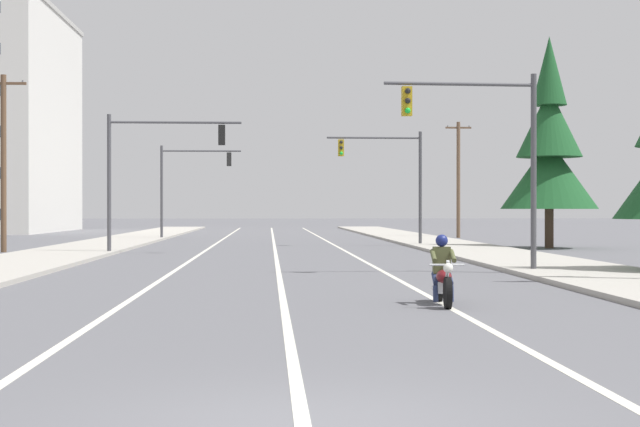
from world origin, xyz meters
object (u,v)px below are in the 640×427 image
(traffic_signal_near_left, at_px, (149,160))
(traffic_signal_mid_right, at_px, (393,170))
(utility_pole_left_near, at_px, (4,159))
(motorcycle_with_rider, at_px, (443,277))
(traffic_signal_near_right, at_px, (491,141))
(conifer_tree_right_verge_far, at_px, (549,151))
(traffic_signal_mid_left, at_px, (185,177))
(utility_pole_right_far, at_px, (458,177))

(traffic_signal_near_left, relative_size, traffic_signal_mid_right, 1.00)
(utility_pole_left_near, bearing_deg, motorcycle_with_rider, -58.12)
(traffic_signal_near_right, xyz_separation_m, conifer_tree_right_verge_far, (7.43, 19.05, 0.86))
(traffic_signal_mid_left, bearing_deg, utility_pole_right_far, 7.68)
(traffic_signal_mid_left, xyz_separation_m, conifer_tree_right_verge_far, (19.82, -15.70, 0.83))
(motorcycle_with_rider, height_order, traffic_signal_mid_right, traffic_signal_mid_right)
(traffic_signal_near_left, xyz_separation_m, traffic_signal_mid_right, (12.04, 8.74, -0.05))
(motorcycle_with_rider, bearing_deg, conifer_tree_right_verge_far, 69.59)
(utility_pole_left_near, bearing_deg, traffic_signal_mid_left, 70.37)
(utility_pole_right_far, bearing_deg, conifer_tree_right_verge_far, -86.63)
(utility_pole_left_near, xyz_separation_m, utility_pole_right_far, (25.48, 21.39, -0.09))
(traffic_signal_near_left, relative_size, traffic_signal_mid_left, 1.00)
(motorcycle_with_rider, xyz_separation_m, utility_pole_right_far, (9.60, 46.91, 3.63))
(traffic_signal_near_right, xyz_separation_m, traffic_signal_near_left, (-12.19, 13.68, 0.07))
(traffic_signal_mid_left, relative_size, conifer_tree_right_verge_far, 0.57)
(motorcycle_with_rider, distance_m, traffic_signal_near_right, 10.76)
(traffic_signal_mid_right, height_order, utility_pole_left_near, utility_pole_left_near)
(traffic_signal_near_right, xyz_separation_m, traffic_signal_mid_left, (-12.39, 34.75, 0.03))
(traffic_signal_near_left, xyz_separation_m, utility_pole_right_far, (18.54, 23.60, 0.05))
(traffic_signal_near_right, relative_size, traffic_signal_mid_right, 1.00)
(utility_pole_left_near, bearing_deg, traffic_signal_near_right, -39.71)
(motorcycle_with_rider, height_order, traffic_signal_near_left, traffic_signal_near_left)
(utility_pole_left_near, bearing_deg, traffic_signal_near_left, -17.64)
(traffic_signal_near_left, xyz_separation_m, conifer_tree_right_verge_far, (19.61, 5.37, 0.80))
(utility_pole_right_far, bearing_deg, traffic_signal_near_left, -128.15)
(utility_pole_left_near, bearing_deg, conifer_tree_right_verge_far, 6.79)
(conifer_tree_right_verge_far, bearing_deg, utility_pole_right_far, 93.37)
(traffic_signal_mid_left, xyz_separation_m, utility_pole_left_near, (-6.73, -18.87, 0.18))
(traffic_signal_near_right, bearing_deg, motorcycle_with_rider, -108.62)
(traffic_signal_near_right, xyz_separation_m, traffic_signal_mid_right, (-0.14, 22.42, 0.02))
(utility_pole_right_far, height_order, conifer_tree_right_verge_far, conifer_tree_right_verge_far)
(traffic_signal_near_left, relative_size, utility_pole_right_far, 0.77)
(utility_pole_left_near, distance_m, utility_pole_right_far, 33.27)
(conifer_tree_right_verge_far, bearing_deg, traffic_signal_near_left, -164.69)
(traffic_signal_mid_left, bearing_deg, motorcycle_with_rider, -78.36)
(traffic_signal_near_right, relative_size, utility_pole_left_near, 0.75)
(traffic_signal_near_left, height_order, conifer_tree_right_verge_far, conifer_tree_right_verge_far)
(traffic_signal_near_right, distance_m, traffic_signal_mid_right, 22.42)
(utility_pole_right_far, bearing_deg, utility_pole_left_near, -139.98)
(traffic_signal_mid_right, height_order, conifer_tree_right_verge_far, conifer_tree_right_verge_far)
(traffic_signal_mid_left, bearing_deg, traffic_signal_near_left, -89.43)
(traffic_signal_mid_right, xyz_separation_m, traffic_signal_mid_left, (-12.25, 12.33, 0.01))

